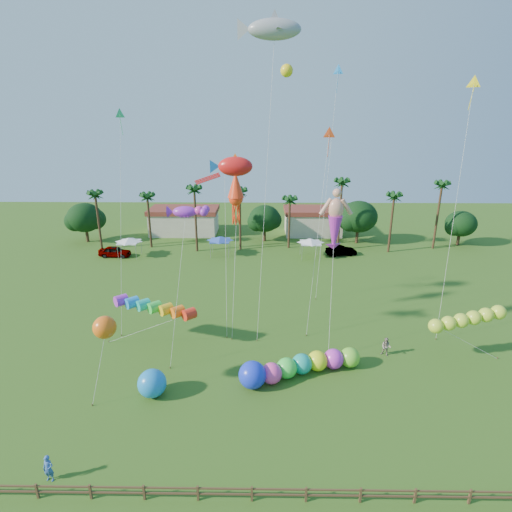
{
  "coord_description": "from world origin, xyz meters",
  "views": [
    {
      "loc": [
        0.47,
        -22.67,
        20.07
      ],
      "look_at": [
        0.0,
        10.0,
        9.0
      ],
      "focal_mm": 28.0,
      "sensor_mm": 36.0,
      "label": 1
    }
  ],
  "objects_px": {
    "car_a": "(115,252)",
    "caterpillar_inflatable": "(296,366)",
    "spectator_b": "(386,347)",
    "car_b": "(341,251)",
    "blue_ball": "(152,383)",
    "spectator_a": "(48,469)"
  },
  "relations": [
    {
      "from": "car_a",
      "to": "car_b",
      "type": "xyz_separation_m",
      "value": [
        35.37,
        1.12,
        -0.05
      ]
    },
    {
      "from": "spectator_b",
      "to": "blue_ball",
      "type": "relative_size",
      "value": 0.79
    },
    {
      "from": "spectator_a",
      "to": "caterpillar_inflatable",
      "type": "relative_size",
      "value": 0.16
    },
    {
      "from": "spectator_b",
      "to": "blue_ball",
      "type": "xyz_separation_m",
      "value": [
        -19.54,
        -5.83,
        0.23
      ]
    },
    {
      "from": "spectator_a",
      "to": "car_a",
      "type": "bearing_deg",
      "value": 111.16
    },
    {
      "from": "car_a",
      "to": "spectator_b",
      "type": "xyz_separation_m",
      "value": [
        34.07,
        -27.24,
        0.04
      ]
    },
    {
      "from": "car_b",
      "to": "spectator_a",
      "type": "height_order",
      "value": "spectator_a"
    },
    {
      "from": "car_a",
      "to": "caterpillar_inflatable",
      "type": "distance_m",
      "value": 39.87
    },
    {
      "from": "car_a",
      "to": "blue_ball",
      "type": "height_order",
      "value": "blue_ball"
    },
    {
      "from": "spectator_a",
      "to": "blue_ball",
      "type": "xyz_separation_m",
      "value": [
        4.06,
        7.73,
        0.23
      ]
    },
    {
      "from": "car_a",
      "to": "spectator_a",
      "type": "height_order",
      "value": "spectator_a"
    },
    {
      "from": "caterpillar_inflatable",
      "to": "car_a",
      "type": "bearing_deg",
      "value": 109.74
    },
    {
      "from": "blue_ball",
      "to": "car_b",
      "type": "bearing_deg",
      "value": 58.62
    },
    {
      "from": "spectator_a",
      "to": "car_b",
      "type": "bearing_deg",
      "value": 66.05
    },
    {
      "from": "car_b",
      "to": "spectator_a",
      "type": "xyz_separation_m",
      "value": [
        -24.91,
        -41.92,
        0.09
      ]
    },
    {
      "from": "car_a",
      "to": "spectator_b",
      "type": "relative_size",
      "value": 2.79
    },
    {
      "from": "car_b",
      "to": "caterpillar_inflatable",
      "type": "distance_m",
      "value": 32.99
    },
    {
      "from": "spectator_a",
      "to": "blue_ball",
      "type": "distance_m",
      "value": 8.73
    },
    {
      "from": "car_a",
      "to": "blue_ball",
      "type": "distance_m",
      "value": 36.12
    },
    {
      "from": "spectator_a",
      "to": "caterpillar_inflatable",
      "type": "bearing_deg",
      "value": 40.89
    },
    {
      "from": "car_a",
      "to": "caterpillar_inflatable",
      "type": "relative_size",
      "value": 0.46
    },
    {
      "from": "car_a",
      "to": "car_b",
      "type": "height_order",
      "value": "car_a"
    }
  ]
}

